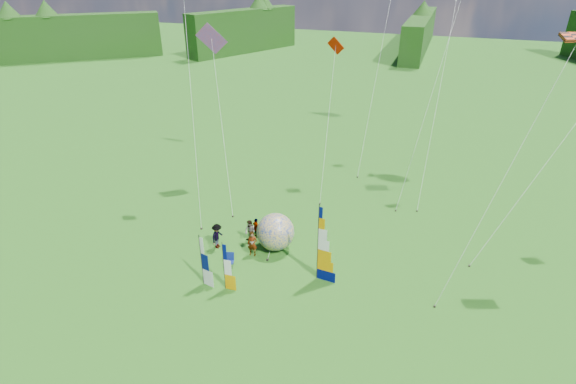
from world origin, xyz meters
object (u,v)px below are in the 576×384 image
(feather_banner_main, at_px, (318,244))
(spectator_b, at_px, (250,232))
(bol_inflatable, at_px, (275,232))
(kite_whale, at_px, (443,70))
(camp_chair, at_px, (229,261))
(side_banner_left, at_px, (224,267))
(side_banner_far, at_px, (201,261))
(spectator_d, at_px, (256,228))
(spectator_a, at_px, (252,244))
(spectator_c, at_px, (217,236))

(feather_banner_main, distance_m, spectator_b, 6.29)
(bol_inflatable, distance_m, kite_whale, 19.41)
(bol_inflatable, bearing_deg, camp_chair, -123.70)
(side_banner_left, xyz_separation_m, camp_chair, (-0.69, 2.02, -1.13))
(side_banner_far, xyz_separation_m, kite_whale, (11.92, 19.98, 8.11))
(spectator_d, bearing_deg, spectator_b, 111.32)
(feather_banner_main, relative_size, kite_whale, 0.26)
(spectator_a, bearing_deg, kite_whale, 48.70)
(side_banner_far, relative_size, spectator_b, 1.99)
(feather_banner_main, distance_m, camp_chair, 6.08)
(spectator_c, bearing_deg, feather_banner_main, -95.24)
(spectator_d, bearing_deg, kite_whale, -93.81)
(spectator_b, bearing_deg, side_banner_left, -57.90)
(feather_banner_main, xyz_separation_m, spectator_a, (-4.79, 0.96, -1.67))
(spectator_a, bearing_deg, feather_banner_main, -20.24)
(feather_banner_main, bearing_deg, bol_inflatable, 154.00)
(spectator_a, bearing_deg, spectator_b, 110.33)
(side_banner_far, xyz_separation_m, spectator_c, (-0.97, 3.84, -0.79))
(side_banner_left, distance_m, side_banner_far, 1.48)
(feather_banner_main, height_order, bol_inflatable, feather_banner_main)
(side_banner_left, distance_m, spectator_d, 5.98)
(spectator_c, height_order, spectator_d, spectator_c)
(side_banner_far, distance_m, spectator_c, 4.04)
(feather_banner_main, bearing_deg, spectator_d, 156.28)
(spectator_b, relative_size, spectator_c, 0.94)
(side_banner_left, bearing_deg, spectator_a, 85.97)
(camp_chair, bearing_deg, kite_whale, 42.97)
(bol_inflatable, xyz_separation_m, spectator_b, (-1.95, 0.10, -0.44))
(side_banner_far, height_order, spectator_a, side_banner_far)
(side_banner_far, xyz_separation_m, spectator_a, (1.67, 3.79, -0.81))
(spectator_a, distance_m, spectator_d, 2.22)
(spectator_d, xyz_separation_m, kite_whale, (10.88, 14.05, 9.07))
(spectator_b, relative_size, camp_chair, 1.73)
(feather_banner_main, relative_size, spectator_d, 3.39)
(bol_inflatable, relative_size, camp_chair, 2.61)
(feather_banner_main, height_order, side_banner_far, feather_banner_main)
(spectator_d, height_order, kite_whale, kite_whale)
(feather_banner_main, relative_size, camp_chair, 5.17)
(side_banner_far, bearing_deg, spectator_d, 92.48)
(feather_banner_main, xyz_separation_m, spectator_d, (-5.41, 3.09, -1.82))
(spectator_a, height_order, kite_whale, kite_whale)
(feather_banner_main, distance_m, side_banner_left, 5.80)
(side_banner_left, xyz_separation_m, spectator_c, (-2.46, 3.82, -0.70))
(feather_banner_main, height_order, spectator_d, feather_banner_main)
(bol_inflatable, distance_m, spectator_a, 1.80)
(spectator_b, xyz_separation_m, camp_chair, (-0.09, -3.16, -0.37))
(side_banner_far, distance_m, kite_whale, 24.64)
(feather_banner_main, relative_size, side_banner_left, 1.59)
(spectator_a, height_order, camp_chair, spectator_a)
(side_banner_far, xyz_separation_m, spectator_b, (0.88, 5.19, -0.85))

